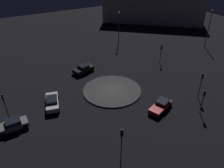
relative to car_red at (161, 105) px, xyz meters
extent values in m
plane|color=black|center=(3.75, -7.90, -0.70)|extent=(116.18, 116.18, 0.00)
cylinder|color=#383838|center=(3.75, -7.90, -0.59)|extent=(9.72, 9.72, 0.21)
cube|color=red|center=(0.13, 0.05, -0.10)|extent=(4.56, 3.12, 0.58)
cube|color=black|center=(-0.44, -0.17, 0.42)|extent=(2.26, 2.07, 0.47)
cylinder|color=black|center=(1.24, 1.39, -0.39)|extent=(0.65, 0.43, 0.62)
cylinder|color=black|center=(1.85, -0.20, -0.39)|extent=(0.65, 0.43, 0.62)
cylinder|color=black|center=(-1.60, 0.30, -0.39)|extent=(0.65, 0.43, 0.62)
cylinder|color=black|center=(-0.99, -1.30, -0.39)|extent=(0.65, 0.43, 0.62)
cube|color=black|center=(5.29, -16.21, 0.00)|extent=(4.35, 2.93, 0.68)
cube|color=black|center=(5.23, -16.23, 0.60)|extent=(2.20, 2.11, 0.52)
cylinder|color=black|center=(4.18, -17.52, -0.34)|extent=(0.74, 0.41, 0.71)
cylinder|color=black|center=(3.65, -15.70, -0.34)|extent=(0.74, 0.41, 0.71)
cylinder|color=black|center=(6.93, -16.72, -0.34)|extent=(0.74, 0.41, 0.71)
cylinder|color=black|center=(6.40, -14.90, -0.34)|extent=(0.74, 0.41, 0.71)
cube|color=silver|center=(13.60, -8.75, 0.00)|extent=(2.90, 4.80, 0.70)
cube|color=black|center=(13.62, -8.67, 0.56)|extent=(2.06, 2.42, 0.42)
cylinder|color=black|center=(14.03, -10.55, -0.35)|extent=(0.39, 0.73, 0.69)
cylinder|color=black|center=(12.31, -10.08, -0.35)|extent=(0.39, 0.73, 0.69)
cylinder|color=black|center=(14.88, -7.43, -0.35)|extent=(0.39, 0.73, 0.69)
cylinder|color=black|center=(13.16, -6.96, -0.35)|extent=(0.39, 0.73, 0.69)
cube|color=slate|center=(19.61, -6.36, -0.03)|extent=(3.92, 1.80, 0.65)
cube|color=black|center=(19.43, -6.36, 0.56)|extent=(1.85, 1.56, 0.52)
cylinder|color=black|center=(21.00, -5.47, -0.35)|extent=(0.69, 0.23, 0.69)
cylinder|color=black|center=(21.03, -7.21, -0.35)|extent=(0.69, 0.23, 0.69)
cylinder|color=black|center=(18.19, -5.51, -0.35)|extent=(0.69, 0.23, 0.69)
cylinder|color=black|center=(18.22, -7.25, -0.35)|extent=(0.69, 0.23, 0.69)
cylinder|color=#2D2D2D|center=(-7.24, 0.53, 0.99)|extent=(0.12, 0.12, 3.38)
cube|color=black|center=(-7.24, 0.53, 3.13)|extent=(0.36, 0.37, 0.90)
sphere|color=#3F0C0C|center=(-7.12, 0.44, 3.40)|extent=(0.20, 0.20, 0.20)
sphere|color=#4C380F|center=(-7.12, 0.44, 3.13)|extent=(0.20, 0.20, 0.20)
sphere|color=#1EE53F|center=(-7.12, 0.44, 2.86)|extent=(0.20, 0.20, 0.20)
cylinder|color=#2D2D2D|center=(19.77, -9.09, 0.87)|extent=(0.12, 0.12, 3.12)
cube|color=black|center=(19.77, -9.09, 2.88)|extent=(0.24, 0.32, 0.90)
sphere|color=#3F0C0C|center=(19.63, -9.08, 3.15)|extent=(0.20, 0.20, 0.20)
sphere|color=#4C380F|center=(19.63, -9.08, 2.88)|extent=(0.20, 0.20, 0.20)
sphere|color=#1EE53F|center=(19.63, -9.08, 2.61)|extent=(0.20, 0.20, 0.20)
cylinder|color=#2D2D2D|center=(-10.11, -12.08, 0.82)|extent=(0.12, 0.12, 3.03)
cube|color=black|center=(-10.11, -12.08, 2.78)|extent=(0.30, 0.35, 0.90)
sphere|color=#3F0C0C|center=(-9.98, -12.04, 3.05)|extent=(0.20, 0.20, 0.20)
sphere|color=yellow|center=(-9.98, -12.04, 2.78)|extent=(0.20, 0.20, 0.20)
sphere|color=#0F3819|center=(-9.98, -12.04, 2.51)|extent=(0.20, 0.20, 0.20)
cylinder|color=#2D2D2D|center=(9.66, 4.48, 0.93)|extent=(0.12, 0.12, 3.26)
cube|color=black|center=(9.66, 4.48, 3.01)|extent=(0.37, 0.33, 0.90)
sphere|color=#3F0C0C|center=(9.59, 4.35, 3.28)|extent=(0.20, 0.20, 0.20)
sphere|color=yellow|center=(9.59, 4.35, 3.01)|extent=(0.20, 0.20, 0.20)
sphere|color=#0F3819|center=(9.59, 4.35, 2.74)|extent=(0.20, 0.20, 0.20)
cylinder|color=#2D2D2D|center=(-4.48, 3.42, 0.75)|extent=(0.12, 0.12, 2.90)
cube|color=black|center=(-4.48, 3.42, 2.65)|extent=(0.37, 0.35, 0.90)
sphere|color=red|center=(-4.39, 3.30, 2.92)|extent=(0.20, 0.20, 0.20)
sphere|color=#4C380F|center=(-4.39, 3.30, 2.65)|extent=(0.20, 0.20, 0.20)
sphere|color=#0F3819|center=(-4.39, 3.30, 2.38)|extent=(0.20, 0.20, 0.20)
cylinder|color=#4C4C51|center=(-8.31, -25.64, 3.01)|extent=(0.18, 0.18, 7.41)
sphere|color=#F9D166|center=(-8.31, -25.64, 6.88)|extent=(0.56, 0.56, 0.56)
cylinder|color=#4C4C51|center=(-25.57, -13.73, 3.47)|extent=(0.18, 0.18, 8.34)
sphere|color=#F9D166|center=(-25.57, -13.73, 7.78)|extent=(0.46, 0.46, 0.46)
cube|color=#B7B299|center=(-28.52, -37.79, 3.69)|extent=(29.96, 28.05, 8.77)
camera|label=1|loc=(19.03, 18.72, 19.55)|focal=35.19mm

